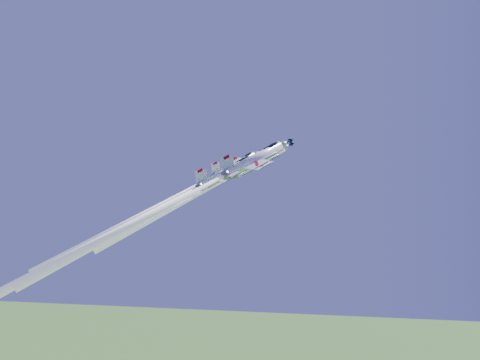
% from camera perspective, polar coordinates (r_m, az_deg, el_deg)
% --- Properties ---
extents(jet_lead, '(33.39, 25.39, 33.92)m').
position_cam_1_polar(jet_lead, '(119.91, -3.55, -0.97)').
color(jet_lead, white).
extents(jet_left, '(35.98, 27.76, 40.60)m').
position_cam_1_polar(jet_left, '(122.26, -8.25, -2.48)').
color(jet_left, white).
extents(jet_right, '(38.99, 29.88, 40.96)m').
position_cam_1_polar(jet_right, '(107.52, -6.91, -2.32)').
color(jet_right, white).
extents(jet_slot, '(40.26, 30.97, 43.85)m').
position_cam_1_polar(jet_slot, '(113.32, -10.40, -3.95)').
color(jet_slot, white).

